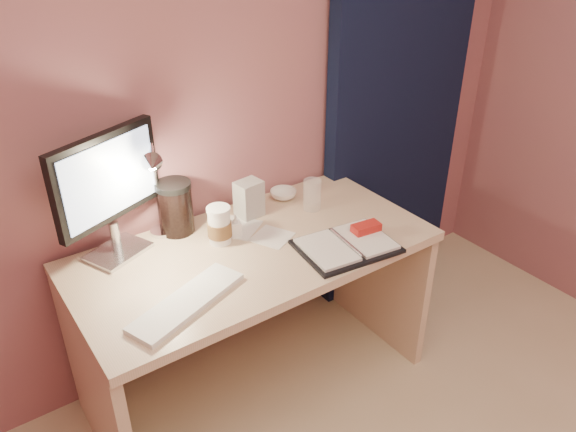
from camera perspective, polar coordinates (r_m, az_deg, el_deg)
room at (r=2.79m, az=9.86°, el=13.03°), size 3.50×3.50×3.50m
desk at (r=2.37m, az=-4.33°, el=-6.97°), size 1.40×0.70×0.73m
monitor at (r=2.10m, az=-17.98°, el=2.96°), size 0.43×0.24×0.49m
keyboard at (r=1.92m, az=-10.20°, el=-8.58°), size 0.46×0.28×0.02m
planner at (r=2.19m, az=6.13°, el=-2.83°), size 0.40×0.32×0.06m
paper_a at (r=2.24m, az=-1.62°, el=-2.13°), size 0.19×0.19×0.00m
paper_c at (r=2.32m, az=-5.21°, el=-1.16°), size 0.23×0.23×0.00m
coffee_cup at (r=2.19m, az=-6.98°, el=-1.01°), size 0.10×0.10×0.15m
clear_cup at (r=2.42m, az=2.47°, el=2.18°), size 0.08×0.08×0.14m
bowl at (r=2.53m, az=-0.48°, el=2.23°), size 0.13×0.13×0.04m
lotion_bottle at (r=2.24m, az=-5.35°, el=-1.00°), size 0.05×0.05×0.09m
dark_jar at (r=2.28m, az=-11.36°, el=0.61°), size 0.14×0.14×0.20m
product_box at (r=2.36m, az=-3.98°, el=1.75°), size 0.12×0.10×0.16m
desk_lamp at (r=2.14m, az=-11.34°, el=3.44°), size 0.16×0.25×0.41m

